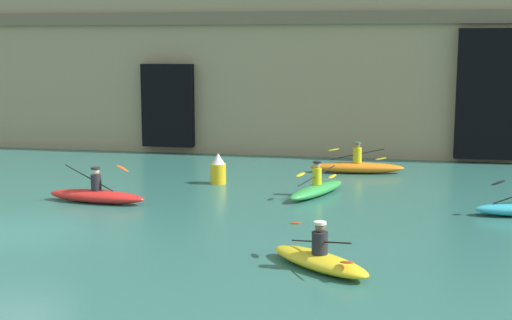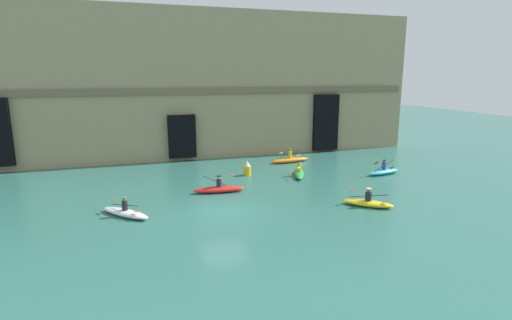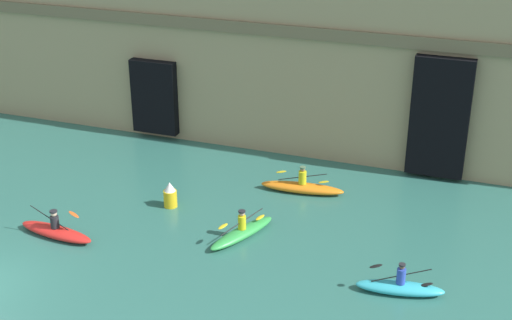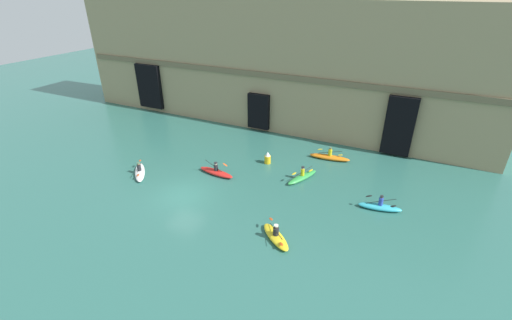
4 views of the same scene
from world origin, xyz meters
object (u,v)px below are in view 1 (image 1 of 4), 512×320
Objects in this scene: marker_buoy at (218,169)px; kayak_green at (317,189)px; kayak_yellow at (320,259)px; kayak_red at (97,195)px; kayak_orange at (357,167)px.

kayak_green is at bearing -20.03° from marker_buoy.
kayak_green is at bearing 136.22° from kayak_yellow.
kayak_yellow is at bearing -28.56° from kayak_red.
marker_buoy is (3.00, 3.70, 0.27)m from kayak_red.
kayak_green is 7.07m from kayak_red.
kayak_red is (-6.66, -2.37, 0.01)m from kayak_green.
kayak_green is at bearing 26.01° from kayak_red.
kayak_red is at bearing -144.83° from kayak_orange.
kayak_green reaches higher than marker_buoy.
kayak_yellow is (-0.15, -12.08, -0.02)m from kayak_orange.
kayak_yellow is 10.10m from marker_buoy.
kayak_orange is at bearing 33.05° from marker_buoy.
kayak_red is (-7.57, 5.30, 0.02)m from kayak_yellow.
marker_buoy is (-4.57, 9.00, 0.29)m from kayak_yellow.
kayak_orange is at bearing 128.72° from kayak_yellow.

